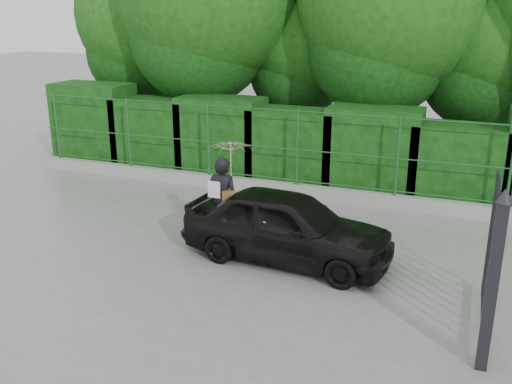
% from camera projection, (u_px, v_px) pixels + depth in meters
% --- Properties ---
extents(ground, '(80.00, 80.00, 0.00)m').
position_uv_depth(ground, '(196.00, 271.00, 9.79)').
color(ground, gray).
extents(kerb, '(14.00, 0.25, 0.30)m').
position_uv_depth(kerb, '(280.00, 189.00, 13.74)').
color(kerb, '#9E9E99').
rests_on(kerb, ground).
extents(fence, '(14.13, 0.06, 1.80)m').
position_uv_depth(fence, '(290.00, 147.00, 13.34)').
color(fence, '#1F5224').
rests_on(fence, kerb).
extents(hedge, '(14.20, 1.20, 2.28)m').
position_uv_depth(hedge, '(291.00, 144.00, 14.38)').
color(hedge, black).
rests_on(hedge, ground).
extents(gate, '(0.22, 2.33, 2.36)m').
position_uv_depth(gate, '(492.00, 266.00, 7.21)').
color(gate, '#232329').
rests_on(gate, ground).
extents(woman, '(0.89, 0.86, 1.99)m').
position_uv_depth(woman, '(227.00, 178.00, 10.63)').
color(woman, black).
rests_on(woman, ground).
extents(car, '(3.86, 1.81, 1.28)m').
position_uv_depth(car, '(287.00, 226.00, 10.04)').
color(car, black).
rests_on(car, ground).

